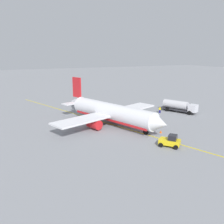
# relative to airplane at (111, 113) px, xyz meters

# --- Properties ---
(ground_plane) EXTENTS (400.00, 400.00, 0.00)m
(ground_plane) POSITION_rel_airplane_xyz_m (0.43, 0.16, -2.78)
(ground_plane) COLOR gray
(airplane) EXTENTS (29.85, 28.55, 9.93)m
(airplane) POSITION_rel_airplane_xyz_m (0.00, 0.00, 0.00)
(airplane) COLOR white
(airplane) RESTS_ON ground
(fuel_tanker) EXTENTS (10.37, 6.57, 3.15)m
(fuel_tanker) POSITION_rel_airplane_xyz_m (-2.98, 22.12, -1.06)
(fuel_tanker) COLOR #2D2D33
(fuel_tanker) RESTS_ON ground
(pushback_tug) EXTENTS (4.08, 3.96, 2.20)m
(pushback_tug) POSITION_rel_airplane_xyz_m (16.90, 3.94, -1.77)
(pushback_tug) COLOR yellow
(pushback_tug) RESTS_ON ground
(refueling_worker) EXTENTS (0.62, 0.62, 1.71)m
(refueling_worker) POSITION_rel_airplane_xyz_m (-4.36, 16.76, -1.96)
(refueling_worker) COLOR navy
(refueling_worker) RESTS_ON ground
(safety_cone_nose) EXTENTS (0.50, 0.50, 0.55)m
(safety_cone_nose) POSITION_rel_airplane_xyz_m (9.99, 6.89, -2.51)
(safety_cone_nose) COLOR #F2590F
(safety_cone_nose) RESTS_ON ground
(taxi_line_marking) EXTENTS (81.27, 30.16, 0.01)m
(taxi_line_marking) POSITION_rel_airplane_xyz_m (0.43, 0.16, -2.78)
(taxi_line_marking) COLOR yellow
(taxi_line_marking) RESTS_ON ground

